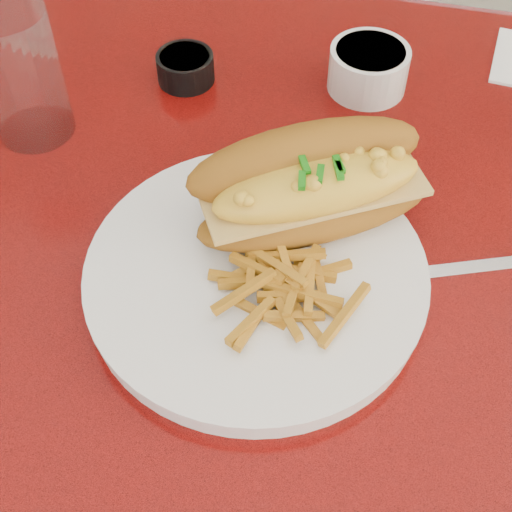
% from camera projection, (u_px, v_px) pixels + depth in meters
% --- Properties ---
extents(ground, '(8.00, 8.00, 0.00)m').
position_uv_depth(ground, '(348.00, 506.00, 1.28)').
color(ground, silver).
rests_on(ground, ground).
extents(diner_table, '(1.23, 0.83, 0.77)m').
position_uv_depth(diner_table, '(402.00, 319.00, 0.81)').
color(diner_table, red).
rests_on(diner_table, ground).
extents(booth_bench_far, '(1.20, 0.51, 0.90)m').
position_uv_depth(booth_bench_far, '(419.00, 99.00, 1.55)').
color(booth_bench_far, maroon).
rests_on(booth_bench_far, ground).
extents(dinner_plate, '(0.39, 0.39, 0.02)m').
position_uv_depth(dinner_plate, '(256.00, 276.00, 0.63)').
color(dinner_plate, white).
rests_on(dinner_plate, diner_table).
extents(mac_hoagie, '(0.24, 0.20, 0.10)m').
position_uv_depth(mac_hoagie, '(312.00, 185.00, 0.63)').
color(mac_hoagie, '#925A17').
rests_on(mac_hoagie, dinner_plate).
extents(fries_pile, '(0.13, 0.12, 0.03)m').
position_uv_depth(fries_pile, '(291.00, 287.00, 0.59)').
color(fries_pile, orange).
rests_on(fries_pile, dinner_plate).
extents(fork, '(0.05, 0.16, 0.00)m').
position_uv_depth(fork, '(300.00, 271.00, 0.62)').
color(fork, silver).
rests_on(fork, dinner_plate).
extents(gravy_ramekin, '(0.09, 0.09, 0.05)m').
position_uv_depth(gravy_ramekin, '(368.00, 68.00, 0.79)').
color(gravy_ramekin, white).
rests_on(gravy_ramekin, diner_table).
extents(sauce_cup_left, '(0.08, 0.08, 0.03)m').
position_uv_depth(sauce_cup_left, '(185.00, 67.00, 0.81)').
color(sauce_cup_left, black).
rests_on(sauce_cup_left, diner_table).
extents(water_tumbler, '(0.09, 0.09, 0.14)m').
position_uv_depth(water_tumbler, '(21.00, 75.00, 0.71)').
color(water_tumbler, '#A4C4D3').
rests_on(water_tumbler, diner_table).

